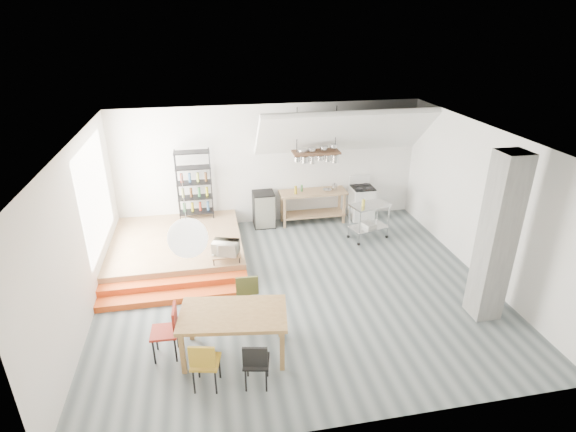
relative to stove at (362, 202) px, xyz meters
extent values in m
plane|color=#4B5557|center=(-2.50, -3.16, -0.48)|extent=(8.00, 8.00, 0.00)
cube|color=silver|center=(-2.50, 0.34, 1.12)|extent=(8.00, 0.04, 3.20)
cube|color=silver|center=(-6.50, -3.16, 1.12)|extent=(0.04, 7.00, 3.20)
cube|color=silver|center=(1.50, -3.16, 1.12)|extent=(0.04, 7.00, 3.20)
cube|color=white|center=(-2.50, -3.16, 2.72)|extent=(8.00, 7.00, 0.02)
cube|color=white|center=(-0.70, -0.26, 2.07)|extent=(4.40, 1.44, 1.32)
cube|color=white|center=(-6.48, -1.66, 1.32)|extent=(0.02, 2.50, 2.20)
cube|color=#926D49|center=(-5.00, -1.16, -0.28)|extent=(3.00, 3.00, 0.40)
cube|color=#D14B18|center=(-5.00, -3.11, -0.41)|extent=(3.00, 0.35, 0.13)
cube|color=#D14B18|center=(-5.00, -2.76, -0.35)|extent=(3.00, 0.35, 0.27)
cube|color=slate|center=(0.80, -4.66, 1.12)|extent=(0.50, 0.50, 3.20)
cube|color=#926D49|center=(-1.40, -0.01, 0.40)|extent=(1.80, 0.60, 0.06)
cube|color=#926D49|center=(-1.40, -0.01, -0.23)|extent=(1.70, 0.55, 0.04)
cube|color=#926D49|center=(-0.58, 0.21, -0.05)|extent=(0.06, 0.06, 0.86)
cube|color=#926D49|center=(-2.22, 0.21, -0.05)|extent=(0.06, 0.06, 0.86)
cube|color=#926D49|center=(-0.58, -0.23, -0.05)|extent=(0.06, 0.06, 0.86)
cube|color=#926D49|center=(-2.22, -0.23, -0.05)|extent=(0.06, 0.06, 0.86)
cube|color=white|center=(0.00, -0.01, -0.03)|extent=(0.60, 0.60, 0.90)
cube|color=black|center=(0.00, -0.01, 0.44)|extent=(0.58, 0.58, 0.03)
cube|color=white|center=(0.00, 0.27, 0.57)|extent=(0.60, 0.05, 0.25)
cylinder|color=black|center=(0.14, 0.13, 0.46)|extent=(0.18, 0.18, 0.02)
cylinder|color=black|center=(-0.14, 0.13, 0.46)|extent=(0.18, 0.18, 0.02)
cylinder|color=black|center=(0.14, -0.15, 0.46)|extent=(0.18, 0.18, 0.02)
cylinder|color=black|center=(-0.14, -0.15, 0.46)|extent=(0.18, 0.18, 0.02)
cube|color=#45291B|center=(-1.40, -0.21, 1.57)|extent=(1.20, 0.50, 0.05)
cylinder|color=black|center=(-1.90, -0.21, 2.14)|extent=(0.02, 0.02, 1.15)
cylinder|color=black|center=(-0.90, -0.21, 2.14)|extent=(0.02, 0.02, 1.15)
cylinder|color=silver|center=(-1.90, -0.26, 1.43)|extent=(0.16, 0.16, 0.12)
cylinder|color=silver|center=(-1.70, -0.26, 1.41)|extent=(0.20, 0.20, 0.16)
cylinder|color=silver|center=(-1.50, -0.26, 1.39)|extent=(0.16, 0.16, 0.20)
cylinder|color=silver|center=(-1.30, -0.26, 1.43)|extent=(0.20, 0.20, 0.12)
cylinder|color=silver|center=(-1.10, -0.26, 1.41)|extent=(0.16, 0.16, 0.16)
cylinder|color=silver|center=(-0.90, -0.26, 1.39)|extent=(0.20, 0.20, 0.20)
cylinder|color=black|center=(-4.08, 0.22, 0.82)|extent=(0.02, 0.02, 1.80)
cylinder|color=black|center=(-4.92, 0.22, 0.82)|extent=(0.02, 0.02, 1.80)
cylinder|color=black|center=(-4.08, -0.14, 0.82)|extent=(0.02, 0.02, 1.80)
cylinder|color=black|center=(-4.92, -0.14, 0.82)|extent=(0.02, 0.02, 1.80)
cube|color=black|center=(-4.50, 0.04, 0.07)|extent=(0.88, 0.38, 0.02)
cube|color=black|center=(-4.50, 0.04, 0.47)|extent=(0.88, 0.38, 0.02)
cube|color=black|center=(-4.50, 0.04, 0.87)|extent=(0.88, 0.38, 0.02)
cube|color=black|center=(-4.50, 0.04, 1.27)|extent=(0.88, 0.38, 0.02)
cube|color=black|center=(-4.50, 0.04, 1.67)|extent=(0.88, 0.38, 0.03)
cylinder|color=#327D40|center=(-4.50, 0.04, 0.21)|extent=(0.07, 0.07, 0.24)
cylinder|color=#9C951A|center=(-4.50, 0.04, 0.61)|extent=(0.07, 0.07, 0.24)
cylinder|color=maroon|center=(-4.50, 0.04, 1.01)|extent=(0.07, 0.07, 0.24)
cube|color=#926D49|center=(-3.90, -2.41, 0.07)|extent=(0.60, 0.40, 0.03)
cylinder|color=black|center=(-3.63, -2.24, -0.01)|extent=(0.02, 0.02, 0.13)
cylinder|color=black|center=(-4.17, -2.24, -0.01)|extent=(0.02, 0.02, 0.13)
cylinder|color=black|center=(-3.63, -2.58, -0.01)|extent=(0.02, 0.02, 0.13)
cylinder|color=black|center=(-4.17, -2.58, -0.01)|extent=(0.02, 0.02, 0.13)
sphere|color=white|center=(-4.53, -4.80, 1.72)|extent=(0.60, 0.60, 0.60)
cube|color=brown|center=(-3.93, -4.89, 0.31)|extent=(1.86, 1.21, 0.07)
cube|color=brown|center=(-3.10, -4.59, -0.10)|extent=(0.09, 0.09, 0.76)
cube|color=brown|center=(-4.65, -4.37, -0.10)|extent=(0.09, 0.09, 0.76)
cube|color=brown|center=(-3.22, -5.41, -0.10)|extent=(0.09, 0.09, 0.76)
cube|color=brown|center=(-4.77, -5.19, -0.10)|extent=(0.09, 0.09, 0.76)
cube|color=#9F781B|center=(-4.41, -5.53, -0.02)|extent=(0.49, 0.49, 0.04)
cube|color=#9F781B|center=(-4.45, -5.71, 0.24)|extent=(0.39, 0.12, 0.36)
cylinder|color=black|center=(-4.61, -5.66, -0.25)|extent=(0.03, 0.03, 0.45)
cylinder|color=black|center=(-4.29, -5.73, -0.25)|extent=(0.03, 0.03, 0.45)
cylinder|color=black|center=(-4.54, -5.34, -0.25)|extent=(0.03, 0.03, 0.45)
cylinder|color=black|center=(-4.22, -5.41, -0.25)|extent=(0.03, 0.03, 0.45)
cube|color=black|center=(-3.66, -5.64, -0.04)|extent=(0.46, 0.46, 0.04)
cube|color=black|center=(-3.69, -5.81, 0.20)|extent=(0.37, 0.11, 0.34)
cylinder|color=black|center=(-3.84, -5.76, -0.27)|extent=(0.03, 0.03, 0.43)
cylinder|color=black|center=(-3.54, -5.82, -0.27)|extent=(0.03, 0.03, 0.43)
cylinder|color=black|center=(-3.78, -5.46, -0.27)|extent=(0.03, 0.03, 0.43)
cylinder|color=black|center=(-3.48, -5.52, -0.27)|extent=(0.03, 0.03, 0.43)
cube|color=#515528|center=(-3.62, -4.22, 0.00)|extent=(0.44, 0.44, 0.04)
cube|color=#515528|center=(-3.61, -4.03, 0.27)|extent=(0.41, 0.06, 0.38)
cylinder|color=black|center=(-3.44, -4.06, -0.24)|extent=(0.03, 0.03, 0.47)
cylinder|color=black|center=(-3.79, -4.04, -0.24)|extent=(0.03, 0.03, 0.47)
cylinder|color=black|center=(-3.45, -4.40, -0.24)|extent=(0.03, 0.03, 0.47)
cylinder|color=black|center=(-3.80, -4.39, -0.24)|extent=(0.03, 0.03, 0.47)
cube|color=#9F2216|center=(-5.06, -4.73, 0.01)|extent=(0.45, 0.45, 0.04)
cube|color=#9F2216|center=(-4.87, -4.74, 0.27)|extent=(0.06, 0.41, 0.38)
cylinder|color=black|center=(-4.90, -4.91, -0.24)|extent=(0.03, 0.03, 0.47)
cylinder|color=black|center=(-4.88, -4.56, -0.24)|extent=(0.03, 0.03, 0.47)
cylinder|color=black|center=(-5.24, -4.89, -0.24)|extent=(0.03, 0.03, 0.47)
cylinder|color=black|center=(-5.23, -4.55, -0.24)|extent=(0.03, 0.03, 0.47)
cube|color=silver|center=(-0.24, -1.22, 0.44)|extent=(1.04, 0.76, 0.04)
cube|color=silver|center=(-0.24, -1.22, -0.17)|extent=(1.04, 0.76, 0.03)
cylinder|color=silver|center=(0.11, -0.88, -0.01)|extent=(0.03, 0.03, 0.90)
sphere|color=black|center=(0.11, -0.88, -0.44)|extent=(0.08, 0.08, 0.08)
cylinder|color=silver|center=(-0.73, -1.13, -0.01)|extent=(0.03, 0.03, 0.90)
sphere|color=black|center=(-0.73, -1.13, -0.44)|extent=(0.08, 0.08, 0.08)
cylinder|color=silver|center=(0.24, -1.32, -0.01)|extent=(0.03, 0.03, 0.90)
sphere|color=black|center=(0.24, -1.32, -0.44)|extent=(0.08, 0.08, 0.08)
cylinder|color=silver|center=(-0.60, -1.57, -0.01)|extent=(0.03, 0.03, 0.90)
sphere|color=black|center=(-0.60, -1.57, -0.44)|extent=(0.08, 0.08, 0.08)
cube|color=black|center=(-2.74, 0.04, -0.01)|extent=(0.56, 0.56, 0.95)
imported|color=beige|center=(-3.90, -2.41, 0.23)|extent=(0.63, 0.52, 0.30)
imported|color=silver|center=(-1.03, -0.06, 0.46)|extent=(0.27, 0.27, 0.05)
camera|label=1|loc=(-4.19, -10.93, 4.75)|focal=28.00mm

